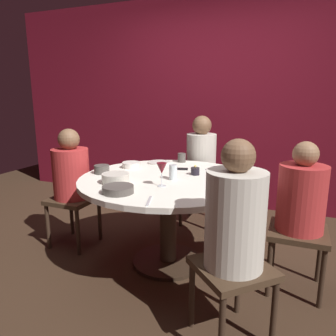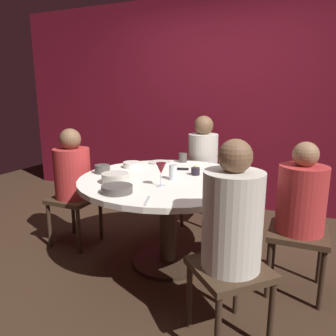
% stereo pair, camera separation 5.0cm
% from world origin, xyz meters
% --- Properties ---
extents(ground_plane, '(8.00, 8.00, 0.00)m').
position_xyz_m(ground_plane, '(0.00, 0.00, 0.00)').
color(ground_plane, '#382619').
extents(back_wall, '(6.00, 0.10, 2.60)m').
position_xyz_m(back_wall, '(0.00, 1.74, 1.30)').
color(back_wall, maroon).
rests_on(back_wall, ground).
extents(dining_table, '(1.44, 1.44, 0.76)m').
position_xyz_m(dining_table, '(0.00, 0.00, 0.62)').
color(dining_table, silver).
rests_on(dining_table, ground).
extents(seated_diner_left, '(0.40, 0.40, 1.12)m').
position_xyz_m(seated_diner_left, '(-0.97, 0.00, 0.70)').
color(seated_diner_left, '#3F2D1E').
rests_on(seated_diner_left, ground).
extents(seated_diner_back, '(0.40, 0.40, 1.20)m').
position_xyz_m(seated_diner_back, '(0.00, 0.96, 0.74)').
color(seated_diner_back, '#3F2D1E').
rests_on(seated_diner_back, ground).
extents(seated_diner_right, '(0.40, 0.40, 1.11)m').
position_xyz_m(seated_diner_right, '(1.01, 0.00, 0.69)').
color(seated_diner_right, '#3F2D1E').
rests_on(seated_diner_right, ground).
extents(seated_diner_front_right, '(0.57, 0.57, 1.19)m').
position_xyz_m(seated_diner_front_right, '(0.67, -0.67, 0.73)').
color(seated_diner_front_right, '#3F2D1E').
rests_on(seated_diner_front_right, ground).
extents(candle_holder, '(0.07, 0.07, 0.08)m').
position_xyz_m(candle_holder, '(0.18, 0.17, 0.79)').
color(candle_holder, black).
rests_on(candle_holder, dining_table).
extents(wine_glass, '(0.08, 0.08, 0.18)m').
position_xyz_m(wine_glass, '(0.05, -0.25, 0.89)').
color(wine_glass, silver).
rests_on(wine_glass, dining_table).
extents(dinner_plate, '(0.22, 0.22, 0.01)m').
position_xyz_m(dinner_plate, '(-0.29, 0.49, 0.76)').
color(dinner_plate, silver).
rests_on(dinner_plate, dining_table).
extents(cell_phone, '(0.15, 0.11, 0.01)m').
position_xyz_m(cell_phone, '(-0.01, 0.31, 0.76)').
color(cell_phone, black).
rests_on(cell_phone, dining_table).
extents(bowl_serving_large, '(0.16, 0.16, 0.05)m').
position_xyz_m(bowl_serving_large, '(-0.45, 0.21, 0.78)').
color(bowl_serving_large, silver).
rests_on(bowl_serving_large, dining_table).
extents(bowl_salad_center, '(0.22, 0.22, 0.05)m').
position_xyz_m(bowl_salad_center, '(-0.16, -0.51, 0.78)').
color(bowl_salad_center, '#4C4742').
rests_on(bowl_salad_center, dining_table).
extents(bowl_small_white, '(0.13, 0.13, 0.07)m').
position_xyz_m(bowl_small_white, '(-0.58, -0.08, 0.79)').
color(bowl_small_white, '#4C4742').
rests_on(bowl_small_white, dining_table).
extents(bowl_sauce_side, '(0.21, 0.21, 0.07)m').
position_xyz_m(bowl_sauce_side, '(-0.31, -0.30, 0.79)').
color(bowl_sauce_side, beige).
rests_on(bowl_sauce_side, dining_table).
extents(cup_near_candle, '(0.06, 0.06, 0.12)m').
position_xyz_m(cup_near_candle, '(0.06, -0.04, 0.82)').
color(cup_near_candle, silver).
rests_on(cup_near_candle, dining_table).
extents(cup_by_left_diner, '(0.08, 0.08, 0.09)m').
position_xyz_m(cup_by_left_diner, '(0.51, -0.34, 0.80)').
color(cup_by_left_diner, silver).
rests_on(cup_by_left_diner, dining_table).
extents(cup_by_right_diner, '(0.08, 0.08, 0.09)m').
position_xyz_m(cup_by_right_diner, '(-0.10, 0.62, 0.80)').
color(cup_by_right_diner, '#4C4742').
rests_on(cup_by_right_diner, dining_table).
extents(fork_near_plate, '(0.07, 0.18, 0.01)m').
position_xyz_m(fork_near_plate, '(0.11, -0.60, 0.76)').
color(fork_near_plate, '#B7B7BC').
rests_on(fork_near_plate, dining_table).
extents(knife_near_plate, '(0.05, 0.18, 0.01)m').
position_xyz_m(knife_near_plate, '(0.23, 0.46, 0.76)').
color(knife_near_plate, '#B7B7BC').
rests_on(knife_near_plate, dining_table).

